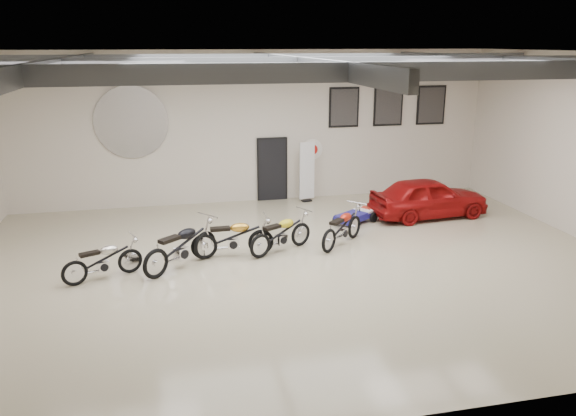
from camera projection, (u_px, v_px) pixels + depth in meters
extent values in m
cube|color=tan|center=(299.00, 265.00, 13.69)|extent=(16.00, 12.00, 0.01)
cube|color=slate|center=(300.00, 52.00, 12.27)|extent=(16.00, 12.00, 0.01)
cube|color=beige|center=(257.00, 128.00, 18.60)|extent=(16.00, 0.02, 5.00)
cube|color=black|center=(272.00, 170.00, 19.06)|extent=(0.92, 0.08, 2.10)
imported|color=#990D0E|center=(429.00, 197.00, 17.29)|extent=(1.78, 3.77, 1.25)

